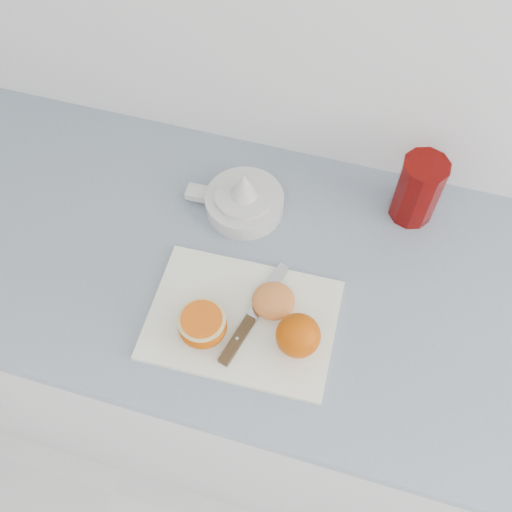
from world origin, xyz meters
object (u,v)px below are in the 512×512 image
object	(u,v)px
red_tumbler	(417,191)
cutting_board	(242,320)
half_orange	(203,325)
citrus_juicer	(243,200)
counter	(324,373)

from	to	relation	value
red_tumbler	cutting_board	bearing A→B (deg)	-127.87
half_orange	citrus_juicer	xyz separation A→B (m)	(-0.01, 0.29, -0.01)
counter	cutting_board	distance (m)	0.50
counter	red_tumbler	distance (m)	0.56
red_tumbler	counter	bearing A→B (deg)	-112.55
cutting_board	red_tumbler	xyz separation A→B (m)	(0.25, 0.33, 0.06)
half_orange	citrus_juicer	world-z (taller)	citrus_juicer
half_orange	citrus_juicer	bearing A→B (deg)	92.71
counter	citrus_juicer	xyz separation A→B (m)	(-0.24, 0.12, 0.47)
counter	cutting_board	world-z (taller)	cutting_board
citrus_juicer	counter	bearing A→B (deg)	-26.65
counter	citrus_juicer	world-z (taller)	citrus_juicer
citrus_juicer	half_orange	bearing A→B (deg)	-87.29
red_tumbler	citrus_juicer	bearing A→B (deg)	-165.40
citrus_juicer	red_tumbler	xyz separation A→B (m)	(0.32, 0.08, 0.04)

